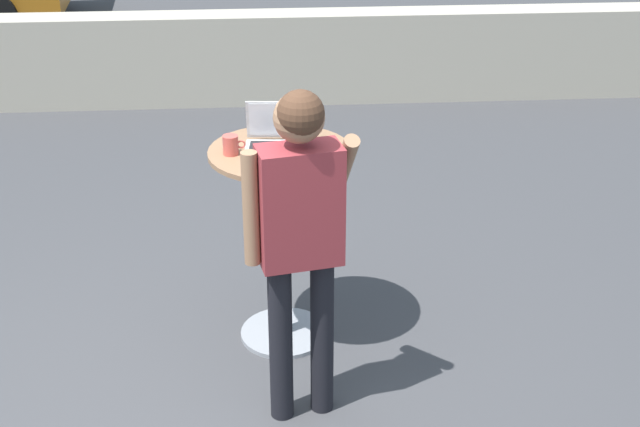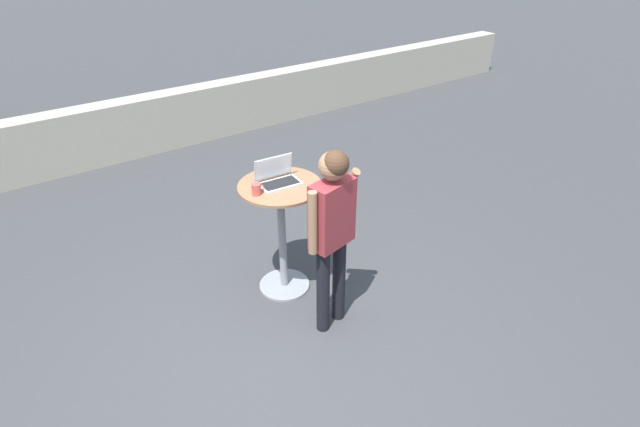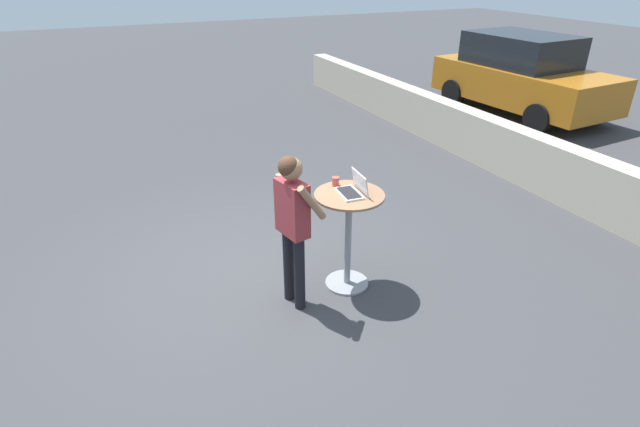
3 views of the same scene
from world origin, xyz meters
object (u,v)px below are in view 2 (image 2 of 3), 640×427
Objects in this scene: cafe_table at (282,223)px; standing_person at (332,223)px; coffee_mug at (257,189)px; laptop at (277,178)px.

standing_person is (0.06, -0.65, 0.31)m from cafe_table.
laptop is at bearing 16.54° from coffee_mug.
coffee_mug is 0.07× the size of standing_person.
laptop is 0.26m from coffee_mug.
laptop reaches higher than cafe_table.
cafe_table is 0.44m from laptop.
standing_person is at bearing -63.72° from coffee_mug.
standing_person reaches higher than laptop.
coffee_mug is at bearing 116.28° from standing_person.
cafe_table is 0.50m from coffee_mug.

